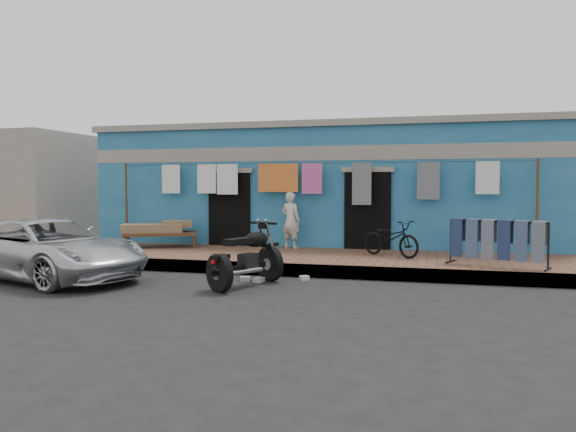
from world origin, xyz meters
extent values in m
plane|color=black|center=(0.00, 0.00, 0.00)|extent=(80.00, 80.00, 0.00)
cube|color=brown|center=(0.00, 3.00, 0.12)|extent=(28.00, 3.00, 0.25)
cube|color=gray|center=(0.00, 1.55, 0.12)|extent=(28.00, 0.10, 0.25)
cube|color=#21608B|center=(0.00, 7.00, 1.60)|extent=(12.00, 5.00, 3.20)
cube|color=#9E9384|center=(0.00, 4.56, 2.55)|extent=(12.00, 0.14, 0.35)
cube|color=#9E9384|center=(0.00, 7.00, 3.28)|extent=(12.20, 5.20, 0.16)
cube|color=black|center=(-2.20, 4.48, 1.05)|extent=(1.10, 0.10, 2.10)
cube|color=black|center=(1.30, 4.48, 1.05)|extent=(1.10, 0.10, 2.10)
cube|color=#9E9384|center=(-11.00, 7.00, 1.70)|extent=(6.00, 5.00, 3.40)
cylinder|color=brown|center=(-5.00, 4.25, 1.30)|extent=(0.06, 0.06, 2.10)
cylinder|color=brown|center=(5.00, 4.25, 1.30)|extent=(0.06, 0.06, 2.10)
cylinder|color=black|center=(0.00, 4.25, 2.30)|extent=(10.00, 0.01, 0.01)
cube|color=silver|center=(-3.71, 4.25, 1.94)|extent=(0.50, 0.02, 0.73)
cube|color=silver|center=(-2.72, 4.25, 1.94)|extent=(0.50, 0.02, 0.73)
cube|color=silver|center=(-2.17, 4.25, 1.92)|extent=(0.55, 0.02, 0.75)
cube|color=#CC4C26|center=(-0.85, 4.25, 1.96)|extent=(1.00, 0.02, 0.69)
cube|color=#C8538F|center=(0.00, 4.25, 1.94)|extent=(0.50, 0.02, 0.73)
cube|color=slate|center=(1.19, 4.25, 1.81)|extent=(0.45, 0.02, 0.99)
cube|color=slate|center=(2.70, 4.25, 1.88)|extent=(0.50, 0.02, 0.85)
cube|color=silver|center=(3.97, 4.25, 1.94)|extent=(0.50, 0.02, 0.72)
imported|color=silver|center=(-4.13, 0.03, 0.59)|extent=(4.54, 2.99, 1.18)
imported|color=beige|center=(-0.51, 4.15, 0.93)|extent=(0.57, 0.47, 1.36)
imported|color=black|center=(1.96, 3.18, 0.72)|extent=(1.49, 1.27, 0.95)
cube|color=silver|center=(-0.50, 0.81, 0.04)|extent=(0.22, 0.20, 0.08)
cube|color=silver|center=(0.53, 1.20, 0.04)|extent=(0.20, 0.20, 0.08)
cube|color=silver|center=(-0.23, 0.79, 0.04)|extent=(0.19, 0.22, 0.08)
camera|label=1|loc=(2.90, -8.89, 1.74)|focal=35.00mm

